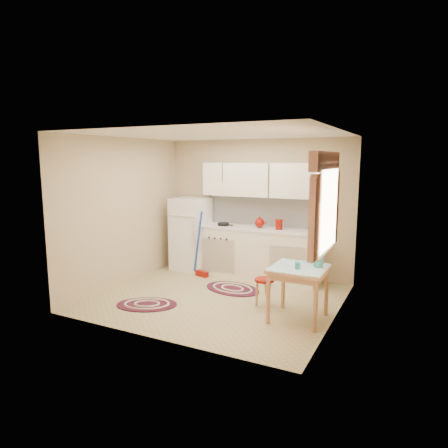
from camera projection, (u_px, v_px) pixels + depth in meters
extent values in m
plane|color=tan|center=(217.00, 298.00, 6.22)|extent=(3.60, 3.60, 0.00)
cube|color=silver|center=(217.00, 134.00, 5.82)|extent=(3.60, 3.20, 0.04)
cube|color=tan|center=(257.00, 207.00, 7.43)|extent=(3.60, 0.04, 2.50)
cube|color=tan|center=(152.00, 237.00, 4.61)|extent=(3.60, 0.04, 2.50)
cube|color=tan|center=(124.00, 212.00, 6.82)|extent=(0.04, 3.20, 2.50)
cube|color=tan|center=(338.00, 228.00, 5.22)|extent=(0.04, 3.20, 2.50)
cube|color=white|center=(263.00, 211.00, 7.37)|extent=(2.25, 0.03, 0.55)
cube|color=white|center=(260.00, 180.00, 7.14)|extent=(2.25, 0.33, 0.60)
cube|color=white|center=(329.00, 210.00, 4.70)|extent=(0.04, 0.85, 0.95)
cube|color=white|center=(191.00, 234.00, 7.76)|extent=(0.65, 0.60, 1.40)
cube|color=white|center=(256.00, 254.00, 7.24)|extent=(2.25, 0.60, 0.88)
cube|color=silver|center=(257.00, 229.00, 7.17)|extent=(2.27, 0.62, 0.04)
cylinder|color=black|center=(223.00, 224.00, 7.40)|extent=(0.27, 0.27, 0.05)
cylinder|color=maroon|center=(279.00, 225.00, 6.96)|extent=(0.15, 0.15, 0.16)
cube|color=tan|center=(298.00, 294.00, 5.33)|extent=(0.72, 0.72, 0.72)
cylinder|color=maroon|center=(264.00, 293.00, 5.83)|extent=(0.36, 0.36, 0.42)
cylinder|color=#28707D|center=(298.00, 266.00, 5.17)|extent=(0.09, 0.09, 0.10)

